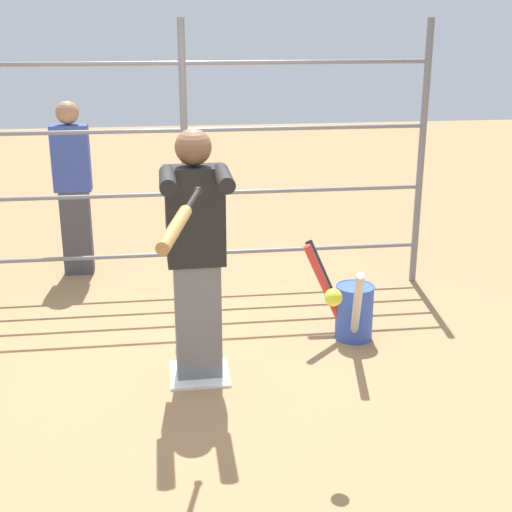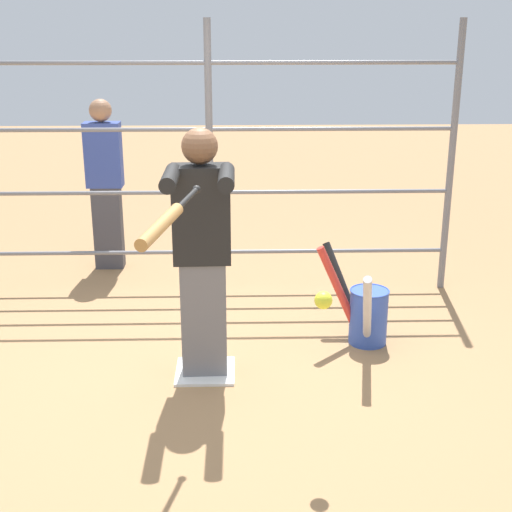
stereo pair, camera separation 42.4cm
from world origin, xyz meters
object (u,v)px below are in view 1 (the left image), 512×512
at_px(baseball_bat_swinging, 178,223).
at_px(bat_bucket, 351,308).
at_px(bystander_behind_fence, 73,186).
at_px(batter, 196,250).
at_px(softball_in_flight, 333,297).

distance_m(baseball_bat_swinging, bat_bucket, 2.23).
bearing_deg(baseball_bat_swinging, bystander_behind_fence, -74.59).
bearing_deg(bat_bucket, baseball_bat_swinging, 47.75).
relative_size(baseball_bat_swinging, bat_bucket, 0.90).
bearing_deg(baseball_bat_swinging, bat_bucket, -132.25).
xyz_separation_m(batter, bat_bucket, (-1.17, -0.46, -0.66)).
distance_m(batter, baseball_bat_swinging, 1.07).
bearing_deg(bystander_behind_fence, softball_in_flight, 118.06).
bearing_deg(softball_in_flight, batter, -53.69).
relative_size(batter, bystander_behind_fence, 1.04).
height_order(baseball_bat_swinging, bystander_behind_fence, bystander_behind_fence).
relative_size(softball_in_flight, bat_bucket, 0.10).
relative_size(softball_in_flight, bystander_behind_fence, 0.06).
height_order(batter, bystander_behind_fence, batter).
height_order(baseball_bat_swinging, softball_in_flight, baseball_bat_swinging).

